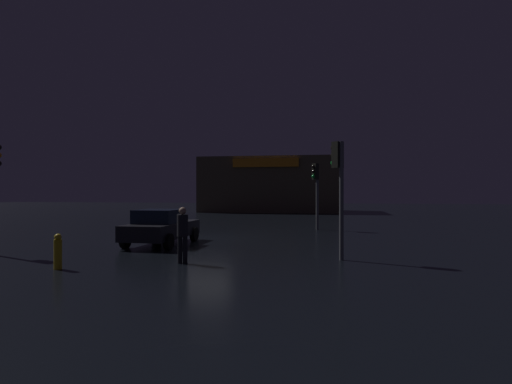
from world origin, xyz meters
name	(u,v)px	position (x,y,z in m)	size (l,w,h in m)	color
ground_plane	(205,238)	(0.00, 0.00, 0.00)	(120.00, 120.00, 0.00)	black
store_building	(271,185)	(-0.53, 27.45, 2.96)	(14.80, 8.78, 5.91)	brown
traffic_signal_main	(339,175)	(6.07, -5.14, 2.74)	(0.43, 0.41, 3.83)	#595B60
traffic_signal_opposite	(316,184)	(5.05, 5.35, 2.66)	(0.42, 0.42, 3.83)	#595B60
car_near	(161,227)	(-1.10, -2.51, 0.74)	(2.14, 4.30, 1.47)	black
pedestrian	(183,231)	(1.33, -6.69, 1.01)	(0.41, 0.41, 1.73)	black
fire_hydrant	(58,252)	(-1.84, -8.20, 0.50)	(0.22, 0.22, 1.01)	gold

